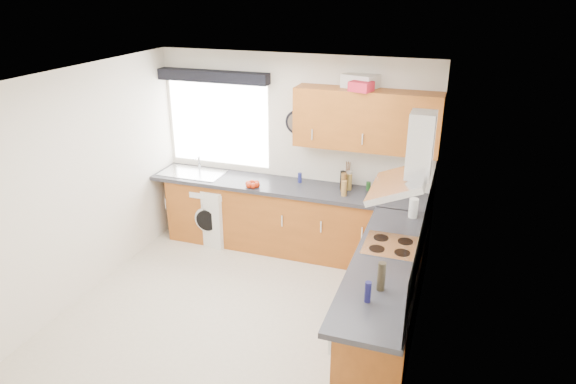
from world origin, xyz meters
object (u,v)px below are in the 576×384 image
at_px(oven, 388,289).
at_px(washing_machine, 216,212).
at_px(upper_cabinets, 367,120).
at_px(extractor_hood, 410,164).

height_order(oven, washing_machine, oven).
bearing_deg(oven, upper_cabinets, 112.54).
distance_m(oven, washing_machine, 2.76).
distance_m(upper_cabinets, washing_machine, 2.41).
relative_size(upper_cabinets, washing_machine, 2.16).
bearing_deg(washing_machine, extractor_hood, -12.06).
distance_m(extractor_hood, washing_machine, 3.17).
bearing_deg(oven, washing_machine, 154.94).
height_order(oven, extractor_hood, extractor_hood).
xyz_separation_m(upper_cabinets, washing_machine, (-1.95, -0.16, -1.41)).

